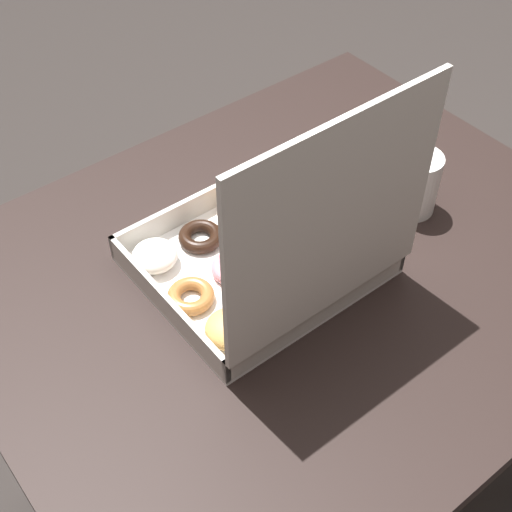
{
  "coord_description": "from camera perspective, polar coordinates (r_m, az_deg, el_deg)",
  "views": [
    {
      "loc": [
        0.5,
        0.53,
        1.52
      ],
      "look_at": [
        0.05,
        -0.04,
        0.77
      ],
      "focal_mm": 50.0,
      "sensor_mm": 36.0,
      "label": 1
    }
  ],
  "objects": [
    {
      "name": "coffee_mug",
      "position": [
        1.14,
        12.63,
        5.78
      ],
      "size": [
        0.07,
        0.07,
        0.1
      ],
      "color": "white",
      "rests_on": "dining_table"
    },
    {
      "name": "dining_table",
      "position": [
        1.15,
        3.07,
        -4.8
      ],
      "size": [
        0.95,
        0.79,
        0.75
      ],
      "color": "black",
      "rests_on": "ground_plane"
    },
    {
      "name": "donut_box",
      "position": [
        1.0,
        1.38,
        0.48
      ],
      "size": [
        0.32,
        0.29,
        0.35
      ],
      "color": "white",
      "rests_on": "dining_table"
    },
    {
      "name": "ground_plane",
      "position": [
        1.69,
        2.2,
        -18.4
      ],
      "size": [
        8.0,
        8.0,
        0.0
      ],
      "primitive_type": "plane",
      "color": "#2D2826"
    }
  ]
}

